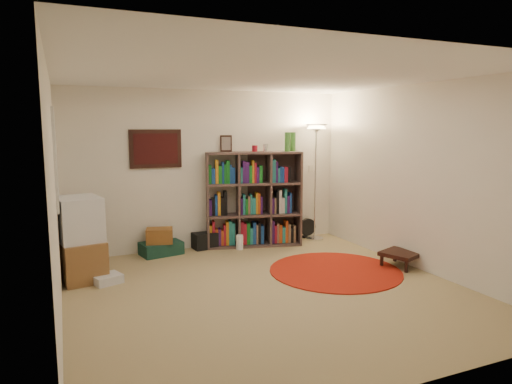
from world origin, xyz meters
TOP-DOWN VIEW (x-y plane):
  - room at (-0.05, 0.05)m, footprint 4.54×4.54m
  - bookshelf at (0.65, 2.06)m, footprint 1.59×0.79m
  - floor_lamp at (1.79, 1.97)m, footprint 0.40×0.40m
  - floor_fan at (1.73, 2.11)m, footprint 0.30×0.17m
  - tv_stand at (-2.01, 1.35)m, footprint 0.64×0.81m
  - dvd_box at (-1.73, 1.03)m, footprint 0.40×0.37m
  - suitcase at (-0.84, 2.07)m, footprint 0.66×0.49m
  - wicker_basket at (-0.87, 2.02)m, footprint 0.44×0.36m
  - duffel_bag at (-0.13, 2.17)m, footprint 0.40×0.35m
  - paper_towel at (0.36, 1.86)m, footprint 0.12×0.12m
  - red_rug at (1.14, 0.32)m, footprint 1.76×1.76m
  - side_table at (2.09, 0.14)m, footprint 0.60×0.60m

SIDE VIEW (x-z plane):
  - red_rug at x=1.14m, z-range 0.00..0.02m
  - dvd_box at x=-1.73m, z-range 0.00..0.11m
  - suitcase at x=-0.84m, z-range 0.00..0.19m
  - paper_towel at x=0.36m, z-range 0.00..0.23m
  - duffel_bag at x=-0.13m, z-range 0.00..0.26m
  - floor_fan at x=1.73m, z-range 0.00..0.35m
  - side_table at x=2.09m, z-range 0.07..0.28m
  - wicker_basket at x=-0.87m, z-range 0.19..0.41m
  - tv_stand at x=-2.01m, z-range -0.02..1.04m
  - bookshelf at x=0.65m, z-range -0.18..1.66m
  - room at x=-0.05m, z-range -0.01..2.53m
  - floor_lamp at x=1.79m, z-range 0.65..2.63m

